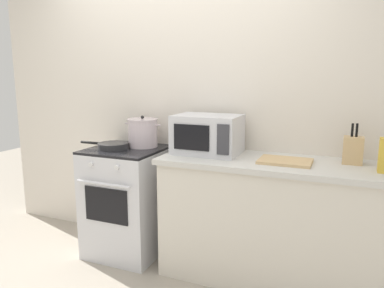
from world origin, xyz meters
The scene contains 9 objects.
back_wall centered at (0.30, 0.97, 1.25)m, with size 4.40×0.10×2.50m, color silver.
lower_cabinet_right centered at (0.90, 0.62, 0.44)m, with size 1.64×0.56×0.88m, color beige.
countertop_right centered at (0.90, 0.62, 0.90)m, with size 1.70×0.60×0.04m, color beige.
stove centered at (-0.35, 0.60, 0.46)m, with size 0.60×0.64×0.92m.
stock_pot centered at (-0.25, 0.72, 1.04)m, with size 0.34×0.26×0.27m.
frying_pan centered at (-0.44, 0.54, 0.95)m, with size 0.45×0.25×0.05m.
microwave centered at (0.35, 0.68, 1.07)m, with size 0.50×0.37×0.30m.
cutting_board centered at (0.96, 0.60, 0.93)m, with size 0.36×0.26×0.02m, color tan.
knife_block centered at (1.39, 0.74, 1.02)m, with size 0.13×0.10×0.28m.
Camera 1 is at (1.34, -1.97, 1.53)m, focal length 34.61 mm.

